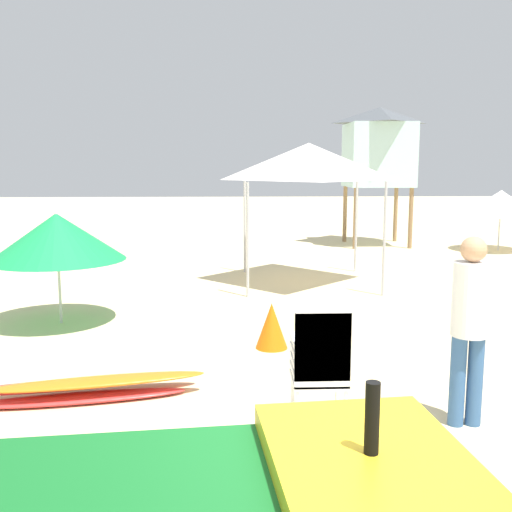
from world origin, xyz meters
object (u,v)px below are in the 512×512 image
Objects in this scene: lifeguard_tower at (379,147)px; beach_umbrella_mid at (501,203)px; lifeguard_near_center at (470,318)px; popup_canopy at (309,162)px; surfboard_pile at (83,388)px; beach_umbrella_left at (57,237)px; traffic_cone_near at (272,326)px; stacked_plastic_chairs at (320,355)px.

lifeguard_tower is 2.01× the size of beach_umbrella_mid.
lifeguard_near_center is 6.76m from popup_canopy.
surfboard_pile is 1.33× the size of beach_umbrella_left.
beach_umbrella_mid is at bearing 51.27° from traffic_cone_near.
lifeguard_tower is (2.73, 5.55, 0.44)m from popup_canopy.
stacked_plastic_chairs is 2.02× the size of traffic_cone_near.
stacked_plastic_chairs reaches higher than surfboard_pile.
popup_canopy is (0.73, 6.65, 1.70)m from stacked_plastic_chairs.
stacked_plastic_chairs is 6.90m from popup_canopy.
beach_umbrella_left is at bearing 156.43° from traffic_cone_near.
stacked_plastic_chairs is 2.49m from surfboard_pile.
beach_umbrella_mid is (5.81, 4.25, -1.09)m from popup_canopy.
beach_umbrella_mid is at bearing 64.37° from lifeguard_near_center.
beach_umbrella_left is (-3.33, 3.75, 0.60)m from stacked_plastic_chairs.
popup_canopy is 7.28m from beach_umbrella_mid.
surfboard_pile is 6.96m from popup_canopy.
stacked_plastic_chairs is at bearing -19.42° from surfboard_pile.
surfboard_pile is (-2.28, 0.81, -0.58)m from stacked_plastic_chairs.
popup_canopy reaches higher than surfboard_pile.
lifeguard_near_center is 5.96m from beach_umbrella_left.
stacked_plastic_chairs is 0.44× the size of popup_canopy.
lifeguard_tower is 2.00× the size of beach_umbrella_left.
beach_umbrella_mid is (8.82, 10.09, 1.19)m from surfboard_pile.
beach_umbrella_mid is at bearing -22.93° from lifeguard_tower.
beach_umbrella_mid is (3.08, -1.30, -1.53)m from lifeguard_tower.
beach_umbrella_mid reaches higher than surfboard_pile.
popup_canopy is at bearing 95.31° from lifeguard_near_center.
traffic_cone_near is (-6.80, -8.48, -1.01)m from beach_umbrella_mid.
beach_umbrella_left is 12.18m from beach_umbrella_mid.
lifeguard_near_center is at bearing -115.63° from beach_umbrella_mid.
stacked_plastic_chairs is 0.69× the size of lifeguard_near_center.
lifeguard_tower reaches higher than surfboard_pile.
surfboard_pile is 1.33× the size of beach_umbrella_mid.
popup_canopy is 1.40× the size of beach_umbrella_left.
popup_canopy is 5.10m from beach_umbrella_left.
lifeguard_near_center is at bearing -84.69° from popup_canopy.
beach_umbrella_mid reaches higher than traffic_cone_near.
popup_canopy is 6.20m from lifeguard_tower.
lifeguard_tower reaches higher than beach_umbrella_mid.
stacked_plastic_chairs is 12.72m from beach_umbrella_mid.
surfboard_pile is at bearing 160.58° from stacked_plastic_chairs.
traffic_cone_near is at bearing -110.81° from lifeguard_tower.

